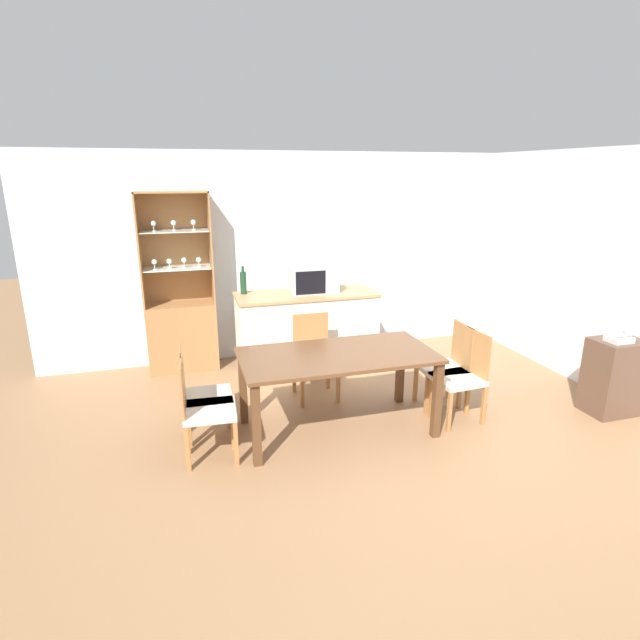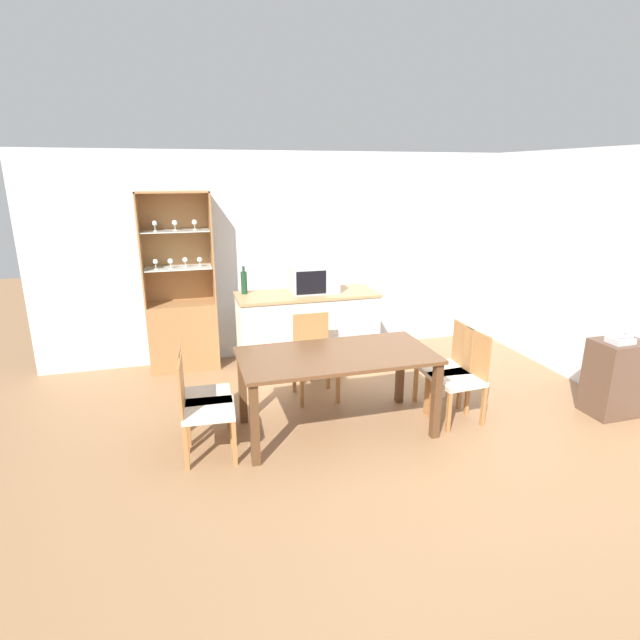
% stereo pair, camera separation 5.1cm
% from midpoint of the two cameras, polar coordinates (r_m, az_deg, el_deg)
% --- Properties ---
extents(ground_plane, '(18.00, 18.00, 0.00)m').
position_cam_midpoint_polar(ground_plane, '(4.55, 8.40, -14.02)').
color(ground_plane, '#936B47').
extents(wall_back, '(6.80, 0.06, 2.55)m').
position_cam_midpoint_polar(wall_back, '(6.48, -0.91, 7.42)').
color(wall_back, silver).
rests_on(wall_back, ground_plane).
extents(wall_right, '(0.06, 4.60, 2.55)m').
position_cam_midpoint_polar(wall_right, '(5.85, 31.34, 4.02)').
color(wall_right, silver).
rests_on(wall_right, ground_plane).
extents(kitchen_counter, '(1.63, 0.62, 0.96)m').
position_cam_midpoint_polar(kitchen_counter, '(5.90, -1.78, -1.43)').
color(kitchen_counter, white).
rests_on(kitchen_counter, ground_plane).
extents(display_cabinet, '(0.80, 0.39, 2.10)m').
position_cam_midpoint_polar(display_cabinet, '(6.19, -15.77, -0.17)').
color(display_cabinet, '#A37042').
rests_on(display_cabinet, ground_plane).
extents(dining_table, '(1.74, 0.88, 0.75)m').
position_cam_midpoint_polar(dining_table, '(4.49, 1.69, -5.04)').
color(dining_table, brown).
rests_on(dining_table, ground_plane).
extents(dining_chair_side_left_near, '(0.45, 0.45, 0.87)m').
position_cam_midpoint_polar(dining_chair_side_left_near, '(4.27, -13.46, -9.84)').
color(dining_chair_side_left_near, beige).
rests_on(dining_chair_side_left_near, ground_plane).
extents(dining_chair_side_right_near, '(0.45, 0.45, 0.87)m').
position_cam_midpoint_polar(dining_chair_side_right_near, '(4.95, 15.50, -6.23)').
color(dining_chair_side_right_near, beige).
rests_on(dining_chair_side_right_near, ground_plane).
extents(dining_chair_side_left_far, '(0.43, 0.43, 0.87)m').
position_cam_midpoint_polar(dining_chair_side_left_far, '(4.50, -13.66, -8.41)').
color(dining_chair_side_left_far, beige).
rests_on(dining_chair_side_left_far, ground_plane).
extents(dining_chair_head_far, '(0.43, 0.43, 0.87)m').
position_cam_midpoint_polar(dining_chair_head_far, '(5.25, -0.93, -4.26)').
color(dining_chair_head_far, beige).
rests_on(dining_chair_head_far, ground_plane).
extents(dining_chair_side_right_far, '(0.44, 0.44, 0.87)m').
position_cam_midpoint_polar(dining_chair_side_right_far, '(5.15, 14.01, -5.20)').
color(dining_chair_side_right_far, beige).
rests_on(dining_chair_side_right_far, ground_plane).
extents(microwave, '(0.54, 0.35, 0.30)m').
position_cam_midpoint_polar(microwave, '(5.79, -1.05, 4.67)').
color(microwave, '#B7BABF').
rests_on(microwave, kitchen_counter).
extents(wine_bottle, '(0.07, 0.07, 0.32)m').
position_cam_midpoint_polar(wine_bottle, '(5.77, -9.01, 4.27)').
color(wine_bottle, '#193D23').
rests_on(wine_bottle, kitchen_counter).
extents(side_cabinet, '(0.49, 0.36, 0.75)m').
position_cam_midpoint_polar(side_cabinet, '(5.69, 30.32, -5.60)').
color(side_cabinet, brown).
rests_on(side_cabinet, ground_plane).
extents(telephone, '(0.21, 0.17, 0.09)m').
position_cam_midpoint_polar(telephone, '(5.50, 30.79, -1.86)').
color(telephone, '#B7B7BC').
rests_on(telephone, side_cabinet).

